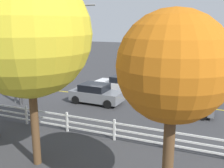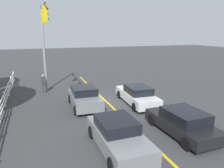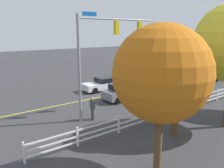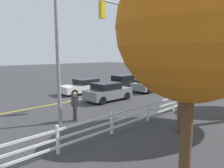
{
  "view_description": "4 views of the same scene",
  "coord_description": "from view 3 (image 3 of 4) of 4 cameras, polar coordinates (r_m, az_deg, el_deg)",
  "views": [
    {
      "loc": [
        -9.2,
        19.02,
        6.0
      ],
      "look_at": [
        -1.41,
        0.54,
        1.27
      ],
      "focal_mm": 41.34,
      "sensor_mm": 36.0,
      "label": 1
    },
    {
      "loc": [
        -15.39,
        5.11,
        5.39
      ],
      "look_at": [
        -2.2,
        0.3,
        1.96
      ],
      "focal_mm": 34.3,
      "sensor_mm": 36.0,
      "label": 2
    },
    {
      "loc": [
        12.49,
        17.89,
        6.27
      ],
      "look_at": [
        -0.91,
        -0.24,
        1.05
      ],
      "focal_mm": 36.62,
      "sensor_mm": 36.0,
      "label": 3
    },
    {
      "loc": [
        10.87,
        14.24,
        3.8
      ],
      "look_at": [
        -2.58,
        0.44,
        1.03
      ],
      "focal_mm": 33.27,
      "sensor_mm": 36.0,
      "label": 4
    }
  ],
  "objects": [
    {
      "name": "white_rail_fence",
      "position": [
        19.54,
        18.64,
        -4.53
      ],
      "size": [
        26.1,
        0.1,
        1.15
      ],
      "color": "white",
      "rests_on": "ground_plane"
    },
    {
      "name": "ground_plane",
      "position": [
        22.7,
        -1.5,
        -3.0
      ],
      "size": [
        120.0,
        120.0,
        0.0
      ],
      "primitive_type": "plane",
      "color": "#38383A"
    },
    {
      "name": "lane_center_stripe",
      "position": [
        25.12,
        6.0,
        -1.47
      ],
      "size": [
        28.0,
        0.16,
        0.01
      ],
      "primitive_type": "cube",
      "color": "gold",
      "rests_on": "ground_plane"
    },
    {
      "name": "car_0",
      "position": [
        28.25,
        7.19,
        1.52
      ],
      "size": [
        4.47,
        2.11,
        1.38
      ],
      "rotation": [
        0.0,
        0.0,
        6.31
      ],
      "color": "black",
      "rests_on": "ground_plane"
    },
    {
      "name": "signal_assembly",
      "position": [
        16.61,
        -2.03,
        9.6
      ],
      "size": [
        7.12,
        0.38,
        7.53
      ],
      "color": "gray",
      "rests_on": "ground_plane"
    },
    {
      "name": "car_3",
      "position": [
        25.84,
        13.41,
        0.24
      ],
      "size": [
        4.46,
        1.97,
        1.46
      ],
      "rotation": [
        0.0,
        0.0,
        3.15
      ],
      "color": "slate",
      "rests_on": "ground_plane"
    },
    {
      "name": "car_1",
      "position": [
        21.44,
        2.84,
        -1.95
      ],
      "size": [
        3.99,
        2.04,
        1.49
      ],
      "rotation": [
        0.0,
        0.0,
        3.12
      ],
      "color": "slate",
      "rests_on": "ground_plane"
    },
    {
      "name": "pedestrian",
      "position": [
        16.56,
        -4.89,
        -5.82
      ],
      "size": [
        0.32,
        0.44,
        1.69
      ],
      "rotation": [
        0.0,
        0.0,
        6.13
      ],
      "color": "#3F3F42",
      "rests_on": "ground_plane"
    },
    {
      "name": "tree_3",
      "position": [
        13.88,
        16.13,
        2.93
      ],
      "size": [
        2.86,
        2.86,
        5.45
      ],
      "color": "brown",
      "rests_on": "ground_plane"
    },
    {
      "name": "tree_0",
      "position": [
        9.71,
        12.27,
        2.48
      ],
      "size": [
        4.17,
        4.17,
        6.64
      ],
      "color": "brown",
      "rests_on": "ground_plane"
    },
    {
      "name": "car_2",
      "position": [
        24.89,
        -1.87,
        0.04
      ],
      "size": [
        4.86,
        2.1,
        1.4
      ],
      "rotation": [
        0.0,
        0.0,
        6.23
      ],
      "color": "silver",
      "rests_on": "ground_plane"
    },
    {
      "name": "car_4",
      "position": [
        31.28,
        22.25,
        1.76
      ],
      "size": [
        4.08,
        1.91,
        1.4
      ],
      "rotation": [
        0.0,
        0.0,
        3.15
      ],
      "color": "#0C4C2D",
      "rests_on": "ground_plane"
    }
  ]
}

